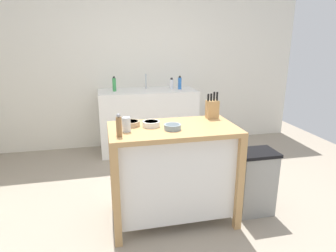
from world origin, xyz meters
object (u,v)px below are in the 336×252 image
(sink_faucet, at_px, (146,81))
(bottle_hand_soap, at_px, (172,84))
(pepper_grinder, at_px, (119,126))
(bottle_dish_soap, at_px, (180,83))
(bowl_ceramic_small, at_px, (173,127))
(drinking_cup, at_px, (126,124))
(bottle_spray_cleaner, at_px, (114,84))
(bowl_stoneware_deep, at_px, (131,123))
(bowl_ceramic_wide, at_px, (151,124))
(kitchen_island, at_px, (173,169))
(knife_block, at_px, (212,109))
(trash_bin, at_px, (255,182))

(sink_faucet, xyz_separation_m, bottle_hand_soap, (0.37, -0.11, -0.04))
(pepper_grinder, xyz_separation_m, bottle_dish_soap, (1.01, 1.99, 0.02))
(bowl_ceramic_small, bearing_deg, drinking_cup, 174.97)
(bottle_spray_cleaner, bearing_deg, drinking_cup, -89.86)
(bowl_stoneware_deep, distance_m, bottle_hand_soap, 1.94)
(bowl_ceramic_wide, height_order, bottle_dish_soap, bottle_dish_soap)
(kitchen_island, relative_size, bowl_ceramic_small, 7.80)
(kitchen_island, relative_size, knife_block, 4.37)
(drinking_cup, bearing_deg, trash_bin, -0.85)
(kitchen_island, bearing_deg, bowl_ceramic_wide, 164.14)
(sink_faucet, bearing_deg, bottle_dish_soap, -18.59)
(drinking_cup, bearing_deg, kitchen_island, 6.16)
(knife_block, relative_size, bowl_ceramic_wide, 1.70)
(bottle_hand_soap, bearing_deg, bottle_dish_soap, -24.06)
(bowl_stoneware_deep, bearing_deg, bottle_hand_soap, 66.11)
(kitchen_island, bearing_deg, knife_block, 25.52)
(sink_faucet, bearing_deg, bowl_stoneware_deep, -102.49)
(bottle_spray_cleaner, bearing_deg, pepper_grinder, -91.74)
(bowl_stoneware_deep, distance_m, bottle_dish_soap, 1.94)
(kitchen_island, distance_m, bowl_ceramic_wide, 0.46)
(drinking_cup, xyz_separation_m, bottle_hand_soap, (0.83, 1.92, 0.03))
(kitchen_island, distance_m, bottle_dish_soap, 1.97)
(bottle_hand_soap, distance_m, bottle_dish_soap, 0.12)
(bowl_ceramic_wide, relative_size, sink_faucet, 0.68)
(knife_block, height_order, sink_faucet, knife_block)
(kitchen_island, xyz_separation_m, bottle_dish_soap, (0.54, 1.83, 0.50))
(knife_block, bearing_deg, bowl_ceramic_small, -148.16)
(bowl_stoneware_deep, xyz_separation_m, trash_bin, (1.15, -0.17, -0.61))
(bottle_hand_soap, xyz_separation_m, bottle_dish_soap, (0.11, -0.05, 0.02))
(drinking_cup, bearing_deg, pepper_grinder, -119.36)
(bowl_ceramic_wide, bearing_deg, pepper_grinder, -143.40)
(bottle_spray_cleaner, relative_size, bottle_dish_soap, 1.07)
(pepper_grinder, bearing_deg, bottle_hand_soap, 66.16)
(drinking_cup, xyz_separation_m, bottle_spray_cleaner, (-0.00, 1.90, 0.05))
(sink_faucet, height_order, bottle_hand_soap, sink_faucet)
(bottle_hand_soap, bearing_deg, kitchen_island, -102.95)
(knife_block, relative_size, sink_faucet, 1.15)
(bottle_hand_soap, distance_m, bottle_spray_cleaner, 0.84)
(bowl_stoneware_deep, relative_size, bottle_spray_cleaner, 0.74)
(bottle_spray_cleaner, bearing_deg, bowl_stoneware_deep, -88.19)
(bowl_stoneware_deep, height_order, sink_faucet, sink_faucet)
(knife_block, distance_m, bottle_dish_soap, 1.62)
(knife_block, distance_m, trash_bin, 0.81)
(bowl_stoneware_deep, xyz_separation_m, pepper_grinder, (-0.12, -0.27, 0.06))
(knife_block, height_order, bottle_dish_soap, knife_block)
(pepper_grinder, relative_size, sink_faucet, 0.83)
(pepper_grinder, distance_m, bottle_hand_soap, 2.23)
(bowl_ceramic_small, relative_size, trash_bin, 0.23)
(bowl_stoneware_deep, distance_m, bottle_spray_cleaner, 1.75)
(trash_bin, height_order, bottle_dish_soap, bottle_dish_soap)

